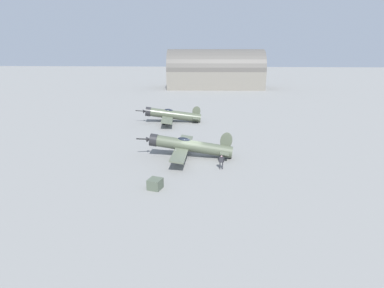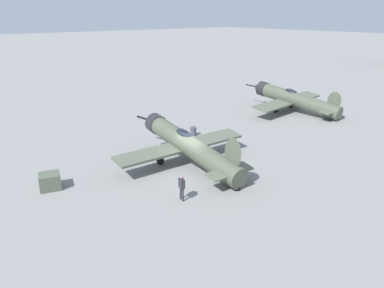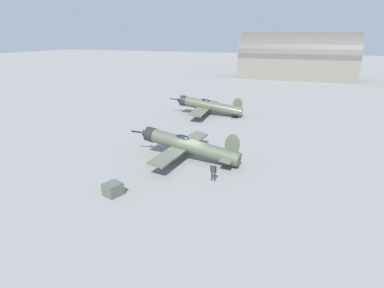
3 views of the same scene
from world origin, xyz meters
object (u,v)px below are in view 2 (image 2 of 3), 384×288
object	(u,v)px
airplane_foreground	(188,145)
airplane_mid_apron	(294,99)
ground_crew_mechanic	(182,185)
equipment_crate	(50,181)
fuel_drum	(193,131)

from	to	relation	value
airplane_foreground	airplane_mid_apron	distance (m)	19.63
ground_crew_mechanic	equipment_crate	bearing A→B (deg)	-39.16
airplane_mid_apron	equipment_crate	xyz separation A→B (m)	(-2.00, 28.47, -0.98)
ground_crew_mechanic	airplane_foreground	bearing A→B (deg)	-121.87
airplane_foreground	equipment_crate	distance (m)	9.78
ground_crew_mechanic	fuel_drum	xyz separation A→B (m)	(9.30, -8.55, -0.59)
airplane_mid_apron	fuel_drum	bearing A→B (deg)	81.61
airplane_foreground	airplane_mid_apron	size ratio (longest dim) A/B	1.01
ground_crew_mechanic	equipment_crate	xyz separation A→B (m)	(6.66, 5.62, -0.49)
airplane_mid_apron	ground_crew_mechanic	distance (m)	24.45
airplane_mid_apron	ground_crew_mechanic	size ratio (longest dim) A/B	7.29
equipment_crate	fuel_drum	world-z (taller)	equipment_crate
equipment_crate	fuel_drum	distance (m)	14.41
airplane_foreground	fuel_drum	world-z (taller)	airplane_foreground
airplane_mid_apron	equipment_crate	world-z (taller)	airplane_mid_apron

